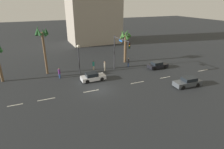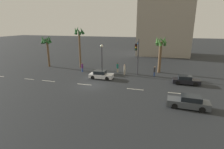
{
  "view_description": "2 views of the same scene",
  "coord_description": "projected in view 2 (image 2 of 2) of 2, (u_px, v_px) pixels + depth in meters",
  "views": [
    {
      "loc": [
        -8.0,
        -24.0,
        12.61
      ],
      "look_at": [
        2.98,
        1.98,
        1.28
      ],
      "focal_mm": 29.72,
      "sensor_mm": 36.0,
      "label": 1
    },
    {
      "loc": [
        10.01,
        -24.0,
        8.96
      ],
      "look_at": [
        2.7,
        1.91,
        1.39
      ],
      "focal_mm": 28.52,
      "sensor_mm": 36.0,
      "label": 2
    }
  ],
  "objects": [
    {
      "name": "building_1",
      "position": [
        165.0,
        5.0,
        51.45
      ],
      "size": [
        15.22,
        11.39,
        29.07
      ],
      "primitive_type": "cube",
      "rotation": [
        0.0,
        0.0,
        0.02
      ],
      "color": "#9E9384",
      "rests_on": "ground_plane"
    },
    {
      "name": "ground_plane",
      "position": [
        92.0,
        85.0,
        27.28
      ],
      "size": [
        220.0,
        220.0,
        0.0
      ],
      "primitive_type": "plane",
      "color": "#232628"
    },
    {
      "name": "pedestrian_3",
      "position": [
        125.0,
        69.0,
        32.6
      ],
      "size": [
        0.39,
        0.39,
        1.94
      ],
      "color": "#B2A58C",
      "rests_on": "ground_plane"
    },
    {
      "name": "traffic_signal",
      "position": [
        137.0,
        52.0,
        29.96
      ],
      "size": [
        0.58,
        5.57,
        6.53
      ],
      "color": "#38383D",
      "rests_on": "ground_plane"
    },
    {
      "name": "lane_stripe_2",
      "position": [
        49.0,
        81.0,
        29.27
      ],
      "size": [
        2.32,
        0.14,
        0.01
      ],
      "primitive_type": "cube",
      "color": "silver",
      "rests_on": "ground_plane"
    },
    {
      "name": "pedestrian_0",
      "position": [
        118.0,
        67.0,
        34.53
      ],
      "size": [
        0.56,
        0.56,
        1.83
      ],
      "color": "#B2A58C",
      "rests_on": "ground_plane"
    },
    {
      "name": "lane_stripe_5",
      "position": [
        176.0,
        93.0,
        24.06
      ],
      "size": [
        2.18,
        0.14,
        0.01
      ],
      "primitive_type": "cube",
      "color": "silver",
      "rests_on": "ground_plane"
    },
    {
      "name": "palm_tree_1",
      "position": [
        47.0,
        43.0,
        38.01
      ],
      "size": [
        2.51,
        2.58,
        6.83
      ],
      "color": "brown",
      "rests_on": "ground_plane"
    },
    {
      "name": "lane_stripe_3",
      "position": [
        84.0,
        84.0,
        27.6
      ],
      "size": [
        2.36,
        0.14,
        0.01
      ],
      "primitive_type": "cube",
      "color": "silver",
      "rests_on": "ground_plane"
    },
    {
      "name": "streetlamp",
      "position": [
        102.0,
        53.0,
        33.81
      ],
      "size": [
        0.56,
        0.56,
        5.35
      ],
      "color": "#2D2D33",
      "rests_on": "ground_plane"
    },
    {
      "name": "car_1",
      "position": [
        186.0,
        80.0,
        27.7
      ],
      "size": [
        4.07,
        1.87,
        1.34
      ],
      "color": "black",
      "rests_on": "ground_plane"
    },
    {
      "name": "palm_tree_0",
      "position": [
        79.0,
        38.0,
        36.5
      ],
      "size": [
        2.43,
        2.28,
        8.7
      ],
      "color": "brown",
      "rests_on": "ground_plane"
    },
    {
      "name": "car_0",
      "position": [
        101.0,
        75.0,
        30.51
      ],
      "size": [
        4.12,
        1.92,
        1.38
      ],
      "color": "silver",
      "rests_on": "ground_plane"
    },
    {
      "name": "lane_stripe_4",
      "position": [
        135.0,
        89.0,
        25.53
      ],
      "size": [
        2.44,
        0.14,
        0.01
      ],
      "primitive_type": "cube",
      "color": "silver",
      "rests_on": "ground_plane"
    },
    {
      "name": "lane_stripe_1",
      "position": [
        29.0,
        79.0,
        30.28
      ],
      "size": [
        1.85,
        0.14,
        0.01
      ],
      "primitive_type": "cube",
      "color": "silver",
      "rests_on": "ground_plane"
    },
    {
      "name": "car_2",
      "position": [
        189.0,
        102.0,
        19.73
      ],
      "size": [
        4.52,
        1.97,
        1.43
      ],
      "color": "#474C51",
      "rests_on": "ground_plane"
    },
    {
      "name": "pedestrian_2",
      "position": [
        82.0,
        67.0,
        34.76
      ],
      "size": [
        0.41,
        0.41,
        1.8
      ],
      "color": "#2D478C",
      "rests_on": "ground_plane"
    },
    {
      "name": "pedestrian_1",
      "position": [
        154.0,
        71.0,
        31.76
      ],
      "size": [
        0.45,
        0.45,
        1.81
      ],
      "color": "#2D478C",
      "rests_on": "ground_plane"
    },
    {
      "name": "palm_tree_2",
      "position": [
        161.0,
        47.0,
        33.25
      ],
      "size": [
        2.37,
        2.62,
        7.03
      ],
      "color": "brown",
      "rests_on": "ground_plane"
    }
  ]
}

